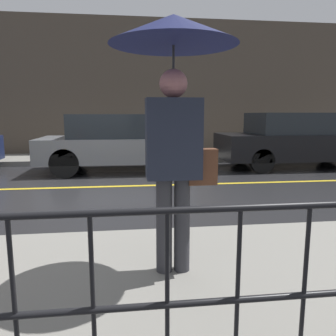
{
  "coord_description": "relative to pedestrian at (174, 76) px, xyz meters",
  "views": [
    {
      "loc": [
        0.55,
        -6.76,
        1.49
      ],
      "look_at": [
        1.09,
        -2.38,
        0.76
      ],
      "focal_mm": 35.0,
      "sensor_mm": 36.0,
      "label": 1
    }
  ],
  "objects": [
    {
      "name": "lane_marking",
      "position": [
        -0.92,
        4.11,
        -1.78
      ],
      "size": [
        25.2,
        0.12,
        0.01
      ],
      "color": "gold",
      "rests_on": "ground_plane"
    },
    {
      "name": "pedestrian",
      "position": [
        0.0,
        0.0,
        0.0
      ],
      "size": [
        1.02,
        1.02,
        2.11
      ],
      "color": "#333338",
      "rests_on": "sidewalk_near"
    },
    {
      "name": "car_grey",
      "position": [
        -0.7,
        6.01,
        -1.03
      ],
      "size": [
        3.91,
        1.82,
        1.49
      ],
      "color": "slate",
      "rests_on": "ground_plane"
    },
    {
      "name": "ground_plane",
      "position": [
        -0.92,
        4.11,
        -1.79
      ],
      "size": [
        80.0,
        80.0,
        0.0
      ],
      "primitive_type": "plane",
      "color": "#262628"
    },
    {
      "name": "railing_foreground",
      "position": [
        -0.92,
        -1.16,
        -1.07
      ],
      "size": [
        12.0,
        0.04,
        0.91
      ],
      "color": "black",
      "rests_on": "sidewalk_near"
    },
    {
      "name": "sidewalk_far",
      "position": [
        -0.92,
        8.14,
        -1.72
      ],
      "size": [
        28.0,
        1.98,
        0.14
      ],
      "color": "gray",
      "rests_on": "ground_plane"
    },
    {
      "name": "sidewalk_near",
      "position": [
        -0.92,
        -0.17,
        -1.72
      ],
      "size": [
        28.0,
        2.47,
        0.14
      ],
      "color": "gray",
      "rests_on": "ground_plane"
    },
    {
      "name": "car_black",
      "position": [
        4.35,
        6.01,
        -1.02
      ],
      "size": [
        4.46,
        1.72,
        1.53
      ],
      "color": "black",
      "rests_on": "ground_plane"
    },
    {
      "name": "building_storefront",
      "position": [
        -0.92,
        9.28,
        0.6
      ],
      "size": [
        28.0,
        0.3,
        4.77
      ],
      "color": "#4C4238",
      "rests_on": "ground_plane"
    }
  ]
}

